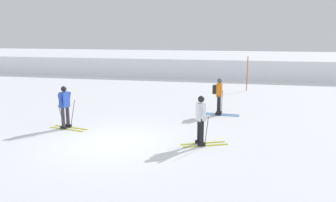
# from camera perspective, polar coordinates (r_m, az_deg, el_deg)

# --- Properties ---
(ground_plane) EXTENTS (120.00, 120.00, 0.00)m
(ground_plane) POSITION_cam_1_polar(r_m,az_deg,el_deg) (12.03, -9.44, -6.92)
(ground_plane) COLOR white
(far_snow_ridge) EXTENTS (80.00, 6.48, 1.59)m
(far_snow_ridge) POSITION_cam_1_polar(r_m,az_deg,el_deg) (30.82, 4.07, 6.00)
(far_snow_ridge) COLOR white
(far_snow_ridge) RESTS_ON ground
(skier_white) EXTENTS (1.61, 0.99, 1.71)m
(skier_white) POSITION_cam_1_polar(r_m,az_deg,el_deg) (11.40, 5.61, -3.05)
(skier_white) COLOR gold
(skier_white) RESTS_ON ground
(skier_orange) EXTENTS (1.62, 1.00, 1.71)m
(skier_orange) POSITION_cam_1_polar(r_m,az_deg,el_deg) (15.73, 8.59, 1.09)
(skier_orange) COLOR #237AC6
(skier_orange) RESTS_ON ground
(skier_blue) EXTENTS (1.64, 0.99, 1.71)m
(skier_blue) POSITION_cam_1_polar(r_m,az_deg,el_deg) (13.94, -17.07, -0.81)
(skier_blue) COLOR gold
(skier_blue) RESTS_ON ground
(trail_marker_pole) EXTENTS (0.06, 0.06, 2.26)m
(trail_marker_pole) POSITION_cam_1_polar(r_m,az_deg,el_deg) (22.51, 13.27, 4.52)
(trail_marker_pole) COLOR #C65614
(trail_marker_pole) RESTS_ON ground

